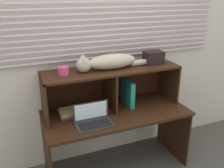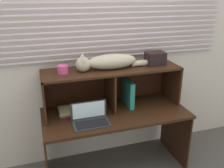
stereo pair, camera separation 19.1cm
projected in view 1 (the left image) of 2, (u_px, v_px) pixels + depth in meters
back_panel_with_blinds at (103, 52)px, 2.68m from camera, size 4.40×0.08×2.50m
desk at (116, 123)px, 2.60m from camera, size 1.50×0.67×0.70m
hutch_shelf_unit at (111, 79)px, 2.58m from camera, size 1.43×0.40×0.44m
cat at (109, 62)px, 2.46m from camera, size 0.91×0.18×0.18m
laptop at (93, 119)px, 2.32m from camera, size 0.35×0.21×0.19m
binder_upright at (127, 92)px, 2.67m from camera, size 0.05×0.27×0.29m
book_stack at (67, 113)px, 2.48m from camera, size 0.15×0.21×0.05m
small_basket at (63, 71)px, 2.31m from camera, size 0.10×0.10×0.08m
storage_box at (153, 58)px, 2.65m from camera, size 0.20×0.15×0.14m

